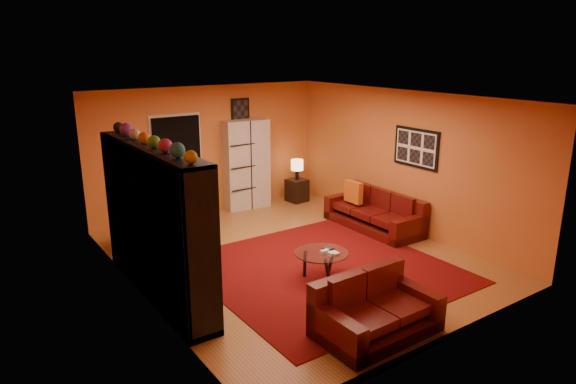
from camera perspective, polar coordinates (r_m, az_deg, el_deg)
floor at (r=8.53m, az=0.50°, el=-7.19°), size 6.00×6.00×0.00m
ceiling at (r=7.88m, az=0.55°, el=10.48°), size 6.00×6.00×0.00m
wall_back at (r=10.64m, az=-8.81°, el=4.63°), size 6.00×0.00×6.00m
wall_front at (r=6.02m, az=17.20°, el=-4.70°), size 6.00×0.00×6.00m
wall_left at (r=7.03m, az=-16.41°, el=-1.66°), size 0.00×6.00×6.00m
wall_right at (r=9.72m, az=12.70°, el=3.36°), size 0.00×6.00×6.00m
rug at (r=8.07m, az=3.97°, el=-8.58°), size 3.60×3.60×0.01m
doorway at (r=10.39m, az=-12.12°, el=2.60°), size 0.95×0.10×2.04m
wall_art_right at (r=9.45m, az=14.06°, el=4.78°), size 0.03×1.00×0.70m
wall_art_back at (r=10.85m, az=-5.33°, el=8.97°), size 0.42×0.03×0.52m
entertainment_unit at (r=7.18m, az=-14.56°, el=-3.27°), size 0.45×3.00×2.10m
tv at (r=7.18m, az=-14.09°, el=-3.55°), size 1.01×0.13×0.58m
sofa at (r=9.90m, az=9.80°, el=-2.33°), size 0.83×1.99×0.85m
loveseat at (r=6.43m, az=9.33°, el=-12.75°), size 1.48×0.90×0.85m
throw_pillow at (r=10.01m, az=7.29°, el=0.02°), size 0.12×0.42×0.42m
coffee_table at (r=7.68m, az=3.73°, el=-7.02°), size 0.80×0.80×0.40m
storage_cabinet at (r=10.89m, az=-4.66°, el=3.09°), size 0.98×0.50×1.88m
bowl_chair at (r=9.21m, az=-16.26°, el=-3.87°), size 0.76×0.76×0.62m
side_table at (r=11.44m, az=1.00°, el=0.19°), size 0.44×0.44×0.50m
table_lamp at (r=11.30m, az=1.02°, el=2.95°), size 0.27×0.27×0.45m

